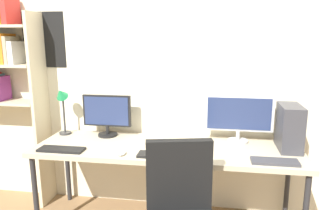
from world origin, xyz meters
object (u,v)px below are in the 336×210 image
monitor_left (107,114)px  mouse_right_side (122,153)px  keyboard_left (61,149)px  keyboard_right (275,162)px  desk (167,152)px  monitor_right (239,116)px  keyboard_center (163,155)px  mouse_left_side (206,155)px  desk_lamp (62,102)px  pc_tower (289,127)px

monitor_left → mouse_right_side: size_ratio=4.72×
keyboard_left → keyboard_right: bearing=0.0°
desk → monitor_right: bearing=19.5°
keyboard_center → mouse_left_side: size_ratio=4.05×
desk_lamp → mouse_right_side: bearing=-31.1°
desk_lamp → keyboard_center: bearing=-21.7°
monitor_right → mouse_left_side: bearing=-123.8°
keyboard_center → mouse_right_side: size_ratio=4.05×
desk_lamp → mouse_left_side: size_ratio=4.89×
pc_tower → keyboard_left: pc_tower is taller
mouse_left_side → mouse_right_side: (-0.65, -0.06, 0.00)m
desk → mouse_right_side: size_ratio=23.35×
monitor_right → pc_tower: size_ratio=1.60×
keyboard_left → pc_tower: bearing=10.2°
desk → keyboard_right: keyboard_right is taller
keyboard_center → pc_tower: bearing=18.3°
pc_tower → mouse_left_side: 0.74m
monitor_right → keyboard_right: size_ratio=1.72×
monitor_left → keyboard_center: monitor_left is taller
pc_tower → keyboard_right: bearing=-115.9°
monitor_left → desk_lamp: 0.44m
mouse_left_side → mouse_right_side: bearing=-174.7°
mouse_right_side → pc_tower: bearing=14.6°
monitor_right → desk_lamp: bearing=-178.7°
monitor_left → mouse_right_side: bearing=-58.7°
monitor_left → keyboard_center: 0.77m
keyboard_center → desk_lamp: bearing=158.3°
monitor_right → keyboard_left: monitor_right is taller
desk_lamp → mouse_left_side: bearing=-15.0°
mouse_right_side → keyboard_left: bearing=178.3°
monitor_right → desk_lamp: 1.62m
mouse_right_side → keyboard_center: bearing=2.7°
keyboard_center → mouse_left_side: 0.34m
desk → monitor_right: monitor_right is taller
desk → monitor_right: size_ratio=3.79×
desk_lamp → pc_tower: bearing=-2.2°
keyboard_left → keyboard_right: 1.68m
monitor_right → mouse_right_side: bearing=-153.6°
monitor_right → keyboard_right: monitor_right is taller
desk_lamp → keyboard_right: (1.86, -0.41, -0.31)m
monitor_left → mouse_left_side: monitor_left is taller
desk_lamp → mouse_left_side: 1.43m
desk → mouse_left_side: (0.33, -0.19, 0.07)m
pc_tower → monitor_right: bearing=164.3°
keyboard_left → keyboard_right: size_ratio=1.09×
mouse_right_side → desk_lamp: bearing=148.9°
pc_tower → keyboard_right: (-0.16, -0.33, -0.17)m
keyboard_left → keyboard_right: same height
desk → monitor_right: 0.70m
monitor_left → keyboard_right: bearing=-17.1°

